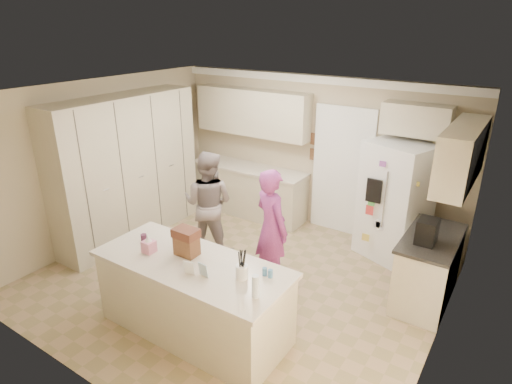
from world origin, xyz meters
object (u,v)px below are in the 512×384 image
Objects in this scene: refrigerator at (395,202)px; coffee_maker at (427,231)px; dollhouse_body at (187,246)px; teen_boy at (208,203)px; teen_girl at (271,228)px; tissue_box at (149,247)px; utensil_crock at (242,272)px; island_base at (194,298)px.

refrigerator reaches higher than coffee_maker.
teen_boy reaches higher than dollhouse_body.
dollhouse_body is 1.32m from teen_girl.
utensil_crock is at bearing 7.13° from tissue_box.
refrigerator is at bearing 76.40° from utensil_crock.
tissue_box is 0.45m from dollhouse_body.
refrigerator is 1.30m from coffee_maker.
refrigerator is 3.63m from tissue_box.
refrigerator is 6.00× the size of coffee_maker.
coffee_maker is 0.18× the size of teen_boy.
tissue_box is (-2.60, -2.00, -0.07)m from coffee_maker.
tissue_box is 1.65m from teen_girl.
coffee_maker is at bearing 39.29° from dollhouse_body.
teen_girl is at bearing -104.75° from refrigerator.
refrigerator is 1.08× the size of teen_girl.
refrigerator is 2.80m from teen_boy.
dollhouse_body reaches higher than utensil_crock.
island_base is 14.67× the size of utensil_crock.
coffee_maker is 3.12m from teen_boy.
tissue_box is at bearing 91.12° from teen_boy.
coffee_maker reaches higher than utensil_crock.
refrigerator reaches higher than teen_boy.
coffee_maker is at bearing 171.17° from teen_boy.
island_base is (-1.36, -2.99, -0.46)m from refrigerator.
coffee_maker is 3.28m from tissue_box.
utensil_crock is (0.65, 0.05, 0.56)m from island_base.
refrigerator is 3.03m from utensil_crock.
dollhouse_body is (0.40, 0.20, 0.04)m from tissue_box.
utensil_crock is 1.21m from tissue_box.
teen_girl reaches higher than island_base.
refrigerator is 12.00× the size of utensil_crock.
island_base is at bearing -93.90° from refrigerator.
refrigerator is 3.32m from island_base.
dollhouse_body reaches higher than tissue_box.
coffee_maker reaches higher than island_base.
teen_boy reaches higher than tissue_box.
teen_boy is at bearing 138.29° from utensil_crock.
tissue_box is 0.09× the size of teen_boy.
refrigerator is at bearing 62.38° from dollhouse_body.
island_base is 0.86m from utensil_crock.
teen_girl is (0.36, 1.26, -0.21)m from dollhouse_body.
teen_girl is at bearing 62.62° from tissue_box.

